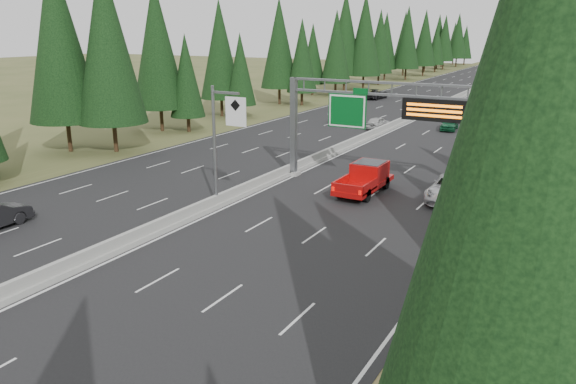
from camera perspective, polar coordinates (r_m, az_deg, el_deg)
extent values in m
cube|color=black|center=(87.14, 14.84, 8.16)|extent=(32.00, 260.00, 0.08)
cube|color=olive|center=(84.54, 26.63, 6.75)|extent=(3.60, 260.00, 0.06)
cube|color=#404C23|center=(93.13, 4.09, 9.13)|extent=(3.60, 260.00, 0.06)
cube|color=gray|center=(87.12, 14.85, 8.28)|extent=(0.70, 260.00, 0.30)
cube|color=gray|center=(87.07, 14.87, 8.54)|extent=(0.30, 260.00, 0.60)
cube|color=slate|center=(44.69, 0.58, 6.58)|extent=(0.45, 0.45, 7.80)
cube|color=gray|center=(45.47, 0.57, 1.91)|extent=(0.90, 0.90, 0.30)
cube|color=slate|center=(39.75, 21.13, 4.27)|extent=(0.45, 0.45, 7.80)
cube|color=gray|center=(40.62, 20.59, -0.91)|extent=(0.90, 0.90, 0.30)
cube|color=slate|center=(41.03, 10.54, 10.83)|extent=(15.85, 0.35, 0.16)
cube|color=slate|center=(41.11, 10.48, 9.66)|extent=(15.85, 0.35, 0.16)
cube|color=#054C19|center=(42.21, 6.03, 8.18)|extent=(3.00, 0.10, 2.50)
cube|color=silver|center=(42.16, 6.00, 8.17)|extent=(2.85, 0.02, 2.35)
cube|color=#054C19|center=(41.65, 7.37, 10.11)|extent=(1.10, 0.10, 0.45)
cube|color=black|center=(40.01, 14.68, 8.03)|extent=(4.50, 0.40, 1.50)
cube|color=orange|center=(39.75, 14.63, 8.50)|extent=(3.80, 0.02, 0.18)
cube|color=orange|center=(39.80, 14.59, 8.00)|extent=(3.80, 0.02, 0.18)
cube|color=orange|center=(39.85, 14.56, 7.50)|extent=(3.80, 0.02, 0.18)
cylinder|color=slate|center=(36.57, -7.46, 4.43)|extent=(0.20, 0.20, 8.00)
cube|color=gray|center=(37.55, -7.24, -1.41)|extent=(0.50, 0.50, 0.20)
cube|color=slate|center=(35.43, -6.35, 9.99)|extent=(2.00, 0.15, 0.15)
cube|color=silver|center=(35.01, -5.33, 8.13)|extent=(1.50, 0.06, 1.80)
cone|color=black|center=(12.19, 26.92, 11.51)|extent=(6.72, 6.72, 15.69)
cylinder|color=black|center=(26.53, 25.28, -7.98)|extent=(0.40, 0.40, 2.60)
cylinder|color=black|center=(40.36, 26.67, -0.35)|extent=(0.40, 0.40, 2.32)
cylinder|color=black|center=(52.60, 26.77, 2.92)|extent=(0.40, 0.40, 1.88)
cylinder|color=black|center=(63.25, 27.17, 5.04)|extent=(0.40, 0.40, 2.28)
cylinder|color=black|center=(56.68, -17.14, 5.32)|extent=(0.40, 0.40, 2.88)
cone|color=black|center=(55.80, -17.93, 14.42)|extent=(6.48, 6.48, 15.13)
cylinder|color=black|center=(58.53, -21.34, 5.30)|extent=(0.40, 0.40, 2.98)
cone|color=black|center=(57.67, -22.31, 14.42)|extent=(6.71, 6.71, 15.66)
cylinder|color=black|center=(66.41, -10.06, 6.81)|extent=(0.40, 0.40, 1.77)
cone|color=black|center=(65.75, -10.30, 11.57)|extent=(3.99, 3.99, 9.30)
cylinder|color=black|center=(67.45, -12.71, 7.21)|extent=(0.40, 0.40, 2.71)
cone|color=black|center=(66.71, -13.17, 14.42)|extent=(6.11, 6.11, 14.25)
cylinder|color=black|center=(75.84, -4.76, 8.15)|extent=(0.40, 0.40, 1.77)
cone|color=black|center=(75.27, -4.86, 12.33)|extent=(3.99, 3.99, 9.32)
cylinder|color=black|center=(77.79, -6.74, 8.55)|extent=(0.40, 0.40, 2.45)
cone|color=black|center=(77.16, -6.93, 14.20)|extent=(5.52, 5.52, 12.87)
cylinder|color=black|center=(88.38, 1.41, 9.45)|extent=(0.40, 0.40, 2.09)
cone|color=black|center=(87.84, 1.44, 13.70)|extent=(4.71, 4.71, 11.00)
cylinder|color=black|center=(90.09, -0.87, 9.74)|extent=(0.40, 0.40, 2.59)
cone|color=black|center=(89.54, -0.90, 14.89)|extent=(5.82, 5.82, 13.59)
cylinder|color=black|center=(101.41, 4.83, 10.35)|extent=(0.40, 0.40, 2.36)
cone|color=black|center=(100.93, 4.94, 14.52)|extent=(5.31, 5.31, 12.39)
cylinder|color=black|center=(102.98, 2.50, 10.38)|extent=(0.40, 0.40, 2.00)
cone|color=black|center=(102.53, 2.54, 13.86)|extent=(4.51, 4.51, 10.52)
cylinder|color=black|center=(111.22, 7.64, 10.92)|extent=(0.40, 0.40, 2.89)
cone|color=black|center=(110.77, 7.82, 15.57)|extent=(6.50, 6.50, 15.17)
cylinder|color=black|center=(111.62, 5.71, 11.02)|extent=(0.40, 0.40, 2.95)
cone|color=black|center=(111.18, 5.84, 15.76)|extent=(6.65, 6.65, 15.51)
cylinder|color=black|center=(123.43, 9.16, 11.28)|extent=(0.40, 0.40, 2.48)
cone|color=black|center=(123.03, 9.33, 14.87)|extent=(5.57, 5.57, 13.01)
cylinder|color=black|center=(126.25, 7.67, 11.54)|extent=(0.40, 0.40, 2.90)
cone|color=black|center=(125.86, 7.83, 15.66)|extent=(6.53, 6.53, 15.25)
cylinder|color=black|center=(136.48, 11.84, 11.63)|extent=(0.40, 0.40, 2.66)
cone|color=black|center=(136.12, 12.05, 15.11)|extent=(5.97, 5.97, 13.94)
cylinder|color=black|center=(136.32, 9.77, 11.69)|extent=(0.40, 0.40, 2.44)
cone|color=black|center=(135.96, 9.92, 14.89)|extent=(5.49, 5.49, 12.81)
cylinder|color=black|center=(148.77, 13.54, 11.87)|extent=(0.40, 0.40, 2.59)
cone|color=black|center=(148.44, 13.75, 14.99)|extent=(5.83, 5.83, 13.60)
cylinder|color=black|center=(149.87, 11.59, 12.01)|extent=(0.40, 0.40, 2.54)
cone|color=black|center=(149.54, 11.77, 15.03)|extent=(5.71, 5.71, 13.32)
cylinder|color=black|center=(163.69, 14.69, 12.06)|extent=(0.40, 0.40, 2.06)
cone|color=black|center=(163.40, 14.86, 14.30)|extent=(4.63, 4.63, 10.79)
cylinder|color=black|center=(164.07, 13.68, 12.18)|extent=(0.40, 0.40, 2.31)
cone|color=black|center=(163.77, 13.85, 14.69)|extent=(5.19, 5.19, 12.11)
cylinder|color=black|center=(174.73, 15.46, 12.31)|extent=(0.40, 0.40, 2.48)
cone|color=black|center=(174.45, 15.66, 14.84)|extent=(5.58, 5.58, 13.02)
cylinder|color=black|center=(177.00, 14.86, 12.40)|extent=(0.40, 0.40, 2.52)
cone|color=black|center=(176.72, 15.05, 14.94)|extent=(5.67, 5.67, 13.22)
cylinder|color=black|center=(188.69, 16.70, 12.48)|extent=(0.40, 0.40, 2.61)
cone|color=black|center=(188.43, 16.90, 14.95)|extent=(5.87, 5.87, 13.70)
cylinder|color=black|center=(187.15, 15.30, 12.47)|extent=(0.40, 0.40, 1.98)
cone|color=black|center=(186.91, 15.45, 14.35)|extent=(4.45, 4.45, 10.38)
cylinder|color=black|center=(200.42, 17.45, 12.52)|extent=(0.40, 0.40, 2.03)
cone|color=black|center=(200.18, 17.61, 14.33)|extent=(4.57, 4.57, 10.67)
cylinder|color=black|center=(200.38, 16.39, 12.63)|extent=(0.40, 0.40, 2.20)
cone|color=black|center=(200.15, 16.55, 14.59)|extent=(4.95, 4.95, 11.56)
imported|color=#B9B9BE|center=(40.20, 16.32, 0.35)|extent=(2.96, 6.15, 1.69)
cylinder|color=black|center=(39.38, 5.34, 0.04)|extent=(0.34, 0.92, 0.92)
cylinder|color=black|center=(38.67, 7.98, -0.36)|extent=(0.34, 0.92, 0.92)
cylinder|color=black|center=(42.75, 7.41, 1.28)|extent=(0.34, 0.92, 0.92)
cylinder|color=black|center=(42.10, 9.88, 0.93)|extent=(0.34, 0.92, 0.92)
cube|color=#BC0C0B|center=(40.71, 7.72, 0.75)|extent=(2.30, 6.44, 0.34)
cube|color=#BC0C0B|center=(41.44, 8.29, 2.16)|extent=(2.18, 2.53, 1.26)
cube|color=black|center=(41.36, 8.31, 2.62)|extent=(1.95, 2.18, 0.63)
cube|color=#BC0C0B|center=(39.47, 5.34, 0.94)|extent=(0.11, 2.76, 0.69)
cube|color=#BC0C0B|center=(38.67, 8.30, 0.52)|extent=(0.11, 2.76, 0.69)
cube|color=#BC0C0B|center=(37.83, 6.00, 0.25)|extent=(2.30, 0.11, 0.69)
imported|color=#145932|center=(68.73, 16.08, 6.68)|extent=(2.17, 4.47, 1.47)
imported|color=#5C0D1A|center=(50.96, 18.96, 3.24)|extent=(1.86, 4.42, 1.42)
imported|color=black|center=(76.73, 16.98, 7.57)|extent=(2.15, 5.25, 1.52)
imported|color=silver|center=(115.49, 22.98, 9.67)|extent=(2.58, 5.24, 1.43)
imported|color=black|center=(123.62, 22.17, 10.08)|extent=(1.56, 3.85, 1.31)
imported|color=navy|center=(72.39, 5.68, 7.69)|extent=(2.14, 5.15, 1.49)
imported|color=#B6B6B6|center=(67.84, 9.11, 6.97)|extent=(2.08, 4.33, 1.43)
imported|color=black|center=(97.63, 8.87, 9.82)|extent=(3.07, 6.02, 1.63)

